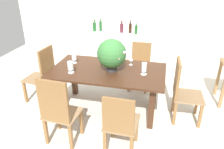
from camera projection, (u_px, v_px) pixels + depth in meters
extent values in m
plane|color=silver|center=(107.00, 111.00, 3.87)|extent=(7.04, 7.04, 0.00)
cube|color=beige|center=(133.00, 9.00, 5.58)|extent=(6.40, 0.10, 2.60)
cube|color=#422616|center=(108.00, 71.00, 3.63)|extent=(1.84, 1.03, 0.03)
cube|color=#422616|center=(58.00, 96.00, 3.64)|extent=(0.09, 0.09, 0.71)
cube|color=#422616|center=(151.00, 108.00, 3.32)|extent=(0.09, 0.09, 0.71)
cube|color=#422616|center=(74.00, 77.00, 4.26)|extent=(0.09, 0.09, 0.71)
cube|color=#422616|center=(155.00, 86.00, 3.94)|extent=(0.09, 0.09, 0.71)
cube|color=brown|center=(81.00, 122.00, 3.26)|extent=(0.05, 0.05, 0.42)
cube|color=brown|center=(58.00, 117.00, 3.36)|extent=(0.05, 0.05, 0.42)
cube|color=brown|center=(71.00, 137.00, 2.97)|extent=(0.05, 0.05, 0.42)
cube|color=brown|center=(46.00, 131.00, 3.07)|extent=(0.05, 0.05, 0.42)
cube|color=#8F6F4C|center=(63.00, 114.00, 3.07)|extent=(0.48, 0.44, 0.03)
cube|color=brown|center=(53.00, 102.00, 2.77)|extent=(0.42, 0.07, 0.59)
cube|color=brown|center=(37.00, 83.00, 4.34)|extent=(0.05, 0.05, 0.42)
cube|color=brown|center=(25.00, 92.00, 4.03)|extent=(0.05, 0.05, 0.42)
cube|color=brown|center=(55.00, 87.00, 4.22)|extent=(0.05, 0.05, 0.42)
cube|color=brown|center=(44.00, 96.00, 3.92)|extent=(0.05, 0.05, 0.42)
cube|color=#8F6F4C|center=(39.00, 79.00, 4.03)|extent=(0.51, 0.47, 0.03)
cube|color=brown|center=(47.00, 64.00, 3.83)|extent=(0.07, 0.40, 0.59)
cube|color=brown|center=(200.00, 116.00, 3.38)|extent=(0.05, 0.05, 0.42)
cube|color=brown|center=(197.00, 103.00, 3.71)|extent=(0.05, 0.05, 0.42)
cube|color=brown|center=(175.00, 113.00, 3.45)|extent=(0.05, 0.05, 0.42)
cube|color=brown|center=(174.00, 101.00, 3.78)|extent=(0.05, 0.05, 0.42)
cube|color=#8F6F4C|center=(188.00, 96.00, 3.48)|extent=(0.47, 0.46, 0.03)
cube|color=brown|center=(177.00, 78.00, 3.39)|extent=(0.06, 0.41, 0.57)
cube|color=brown|center=(129.00, 82.00, 4.40)|extent=(0.04, 0.04, 0.42)
cube|color=brown|center=(146.00, 83.00, 4.33)|extent=(0.04, 0.04, 0.42)
cube|color=brown|center=(132.00, 73.00, 4.76)|extent=(0.04, 0.04, 0.42)
cube|color=brown|center=(148.00, 75.00, 4.68)|extent=(0.04, 0.04, 0.42)
cube|color=#8F6F4C|center=(139.00, 68.00, 4.45)|extent=(0.42, 0.48, 0.03)
cube|color=brown|center=(141.00, 53.00, 4.53)|extent=(0.38, 0.04, 0.46)
cube|color=brown|center=(136.00, 129.00, 3.12)|extent=(0.04, 0.04, 0.42)
cube|color=brown|center=(113.00, 125.00, 3.20)|extent=(0.04, 0.04, 0.42)
cube|color=brown|center=(131.00, 148.00, 2.78)|extent=(0.04, 0.04, 0.42)
cube|color=brown|center=(105.00, 143.00, 2.86)|extent=(0.04, 0.04, 0.42)
cube|color=#8F6F4C|center=(122.00, 122.00, 2.89)|extent=(0.43, 0.47, 0.03)
cube|color=brown|center=(118.00, 116.00, 2.60)|extent=(0.39, 0.05, 0.47)
cylinder|color=#333338|center=(112.00, 67.00, 3.57)|extent=(0.17, 0.17, 0.12)
sphere|color=#387538|center=(112.00, 54.00, 3.47)|extent=(0.46, 0.46, 0.46)
sphere|color=#DB9EB2|center=(125.00, 52.00, 3.38)|extent=(0.04, 0.04, 0.04)
sphere|color=#DB9EB2|center=(119.00, 59.00, 3.30)|extent=(0.04, 0.04, 0.04)
sphere|color=#DB9EB2|center=(113.00, 45.00, 3.57)|extent=(0.06, 0.06, 0.06)
sphere|color=#DB9EB2|center=(120.00, 44.00, 3.56)|extent=(0.04, 0.04, 0.04)
sphere|color=#DB9EB2|center=(124.00, 53.00, 3.34)|extent=(0.05, 0.05, 0.05)
sphere|color=#DB9EB2|center=(119.00, 46.00, 3.49)|extent=(0.04, 0.04, 0.04)
cylinder|color=silver|center=(144.00, 74.00, 3.46)|extent=(0.09, 0.09, 0.01)
cylinder|color=silver|center=(144.00, 73.00, 3.45)|extent=(0.02, 0.02, 0.04)
cylinder|color=silver|center=(144.00, 67.00, 3.41)|extent=(0.08, 0.08, 0.14)
cylinder|color=silver|center=(71.00, 72.00, 3.52)|extent=(0.10, 0.10, 0.01)
cylinder|color=silver|center=(71.00, 71.00, 3.50)|extent=(0.03, 0.03, 0.05)
cylinder|color=silver|center=(70.00, 66.00, 3.46)|extent=(0.09, 0.09, 0.13)
cylinder|color=silver|center=(75.00, 63.00, 3.88)|extent=(0.08, 0.08, 0.01)
cylinder|color=silver|center=(75.00, 61.00, 3.86)|extent=(0.03, 0.03, 0.05)
cylinder|color=silver|center=(74.00, 57.00, 3.83)|extent=(0.08, 0.08, 0.10)
cylinder|color=silver|center=(131.00, 65.00, 3.80)|extent=(0.06, 0.06, 0.00)
cylinder|color=silver|center=(131.00, 62.00, 3.79)|extent=(0.01, 0.01, 0.08)
cone|color=silver|center=(131.00, 58.00, 3.75)|extent=(0.07, 0.07, 0.07)
cube|color=white|center=(115.00, 52.00, 5.20)|extent=(1.68, 0.63, 0.93)
cylinder|color=#194C1E|center=(101.00, 26.00, 5.04)|extent=(0.06, 0.06, 0.22)
cylinder|color=#194C1E|center=(100.00, 20.00, 4.98)|extent=(0.02, 0.02, 0.06)
cylinder|color=#511E28|center=(122.00, 28.00, 4.93)|extent=(0.08, 0.08, 0.19)
cylinder|color=#511E28|center=(122.00, 22.00, 4.88)|extent=(0.03, 0.03, 0.07)
cylinder|color=black|center=(130.00, 28.00, 4.90)|extent=(0.07, 0.07, 0.20)
cylinder|color=black|center=(130.00, 22.00, 4.84)|extent=(0.03, 0.03, 0.07)
cylinder|color=#194C1E|center=(94.00, 27.00, 5.03)|extent=(0.08, 0.08, 0.19)
cylinder|color=#194C1E|center=(94.00, 21.00, 4.97)|extent=(0.03, 0.03, 0.07)
cylinder|color=#194C1E|center=(136.00, 30.00, 4.81)|extent=(0.06, 0.06, 0.18)
cylinder|color=#194C1E|center=(136.00, 24.00, 4.76)|extent=(0.02, 0.02, 0.05)
cube|color=olive|center=(223.00, 90.00, 3.81)|extent=(0.05, 0.05, 0.73)
cube|color=olive|center=(218.00, 78.00, 4.22)|extent=(0.05, 0.05, 0.73)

